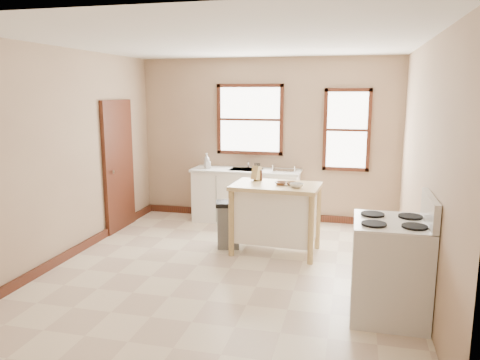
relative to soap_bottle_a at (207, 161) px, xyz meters
name	(u,v)px	position (x,y,z in m)	size (l,w,h in m)	color
floor	(230,268)	(1.00, -2.18, -1.05)	(5.00, 5.00, 0.00)	#F6E4C3
ceiling	(229,42)	(1.00, -2.18, 1.75)	(5.00, 5.00, 0.00)	white
wall_back	(267,140)	(1.00, 0.32, 0.35)	(4.50, 0.04, 2.80)	tan
wall_left	(68,155)	(-1.25, -2.18, 0.35)	(0.04, 5.00, 2.80)	tan
wall_right	(424,167)	(3.25, -2.18, 0.35)	(0.04, 5.00, 2.80)	tan
window_main	(250,120)	(0.70, 0.30, 0.70)	(1.17, 0.06, 1.22)	#381C0F
window_side	(347,130)	(2.35, 0.30, 0.55)	(0.77, 0.06, 1.37)	#381C0F
door_left	(119,166)	(-1.21, -0.88, 0.00)	(0.06, 0.90, 2.10)	#381C0F
baseboard_back	(266,215)	(1.00, 0.29, -0.99)	(4.50, 0.04, 0.12)	#381C0F
baseboard_left	(76,250)	(-1.22, -2.18, -0.99)	(0.04, 5.00, 0.12)	#381C0F
sink_counter	(246,196)	(0.70, 0.02, -0.59)	(1.86, 0.62, 0.92)	white
faucet	(248,161)	(0.70, 0.20, -0.02)	(0.03, 0.03, 0.22)	silver
soap_bottle_a	(207,161)	(0.00, 0.00, 0.00)	(0.10, 0.10, 0.26)	#B2B2B2
soap_bottle_b	(208,163)	(0.04, -0.05, -0.04)	(0.08, 0.08, 0.18)	#B2B2B2
dish_rack	(285,168)	(1.36, 0.00, -0.08)	(0.38, 0.29, 0.10)	silver
kitchen_island	(276,218)	(1.45, -1.42, -0.56)	(1.19, 0.76, 0.97)	tan
knife_block	(256,174)	(1.13, -1.21, 0.02)	(0.10, 0.10, 0.20)	tan
pepper_grinder	(261,175)	(1.19, -1.18, 0.00)	(0.04, 0.04, 0.15)	#3E1D10
bowl_a	(281,183)	(1.52, -1.43, -0.06)	(0.16, 0.16, 0.04)	brown
bowl_b	(292,184)	(1.67, -1.41, -0.06)	(0.16, 0.16, 0.04)	brown
bowl_c	(297,185)	(1.75, -1.57, -0.05)	(0.18, 0.18, 0.06)	silver
trash_bin	(228,225)	(0.76, -1.38, -0.71)	(0.35, 0.29, 0.68)	slate
gas_stove	(390,256)	(2.87, -3.03, -0.42)	(0.79, 0.81, 1.26)	silver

